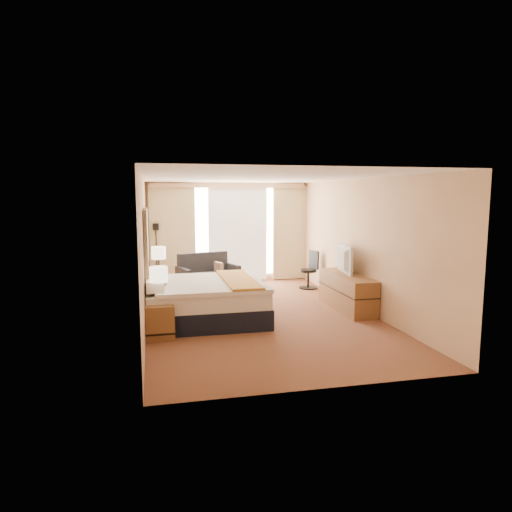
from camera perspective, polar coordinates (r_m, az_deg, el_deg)
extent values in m
cube|color=#591E19|center=(8.86, 0.28, -7.25)|extent=(4.20, 7.00, 0.02)
cube|color=white|center=(8.57, 0.29, 9.79)|extent=(4.20, 7.00, 0.02)
cube|color=#E9BC8E|center=(12.04, -3.51, 2.97)|extent=(4.20, 0.02, 2.60)
cube|color=#E9BC8E|center=(5.31, 8.91, -3.09)|extent=(4.20, 0.02, 2.60)
cube|color=#E9BC8E|center=(8.40, -13.81, 0.73)|extent=(0.02, 7.00, 2.60)
cube|color=#E9BC8E|center=(9.32, 12.96, 1.42)|extent=(0.02, 7.00, 2.60)
cube|color=black|center=(8.60, -13.52, 0.76)|extent=(0.06, 1.85, 1.50)
cube|color=brown|center=(7.56, -11.92, -7.90)|extent=(0.45, 0.52, 0.55)
cube|color=brown|center=(10.00, -12.18, -4.10)|extent=(0.45, 0.52, 0.55)
cube|color=brown|center=(9.36, 11.29, -4.40)|extent=(0.50, 1.80, 0.70)
cube|color=white|center=(12.05, -2.32, 3.08)|extent=(2.30, 0.02, 2.30)
cube|color=beige|center=(11.78, -10.40, 2.61)|extent=(1.15, 0.09, 2.50)
cube|color=beige|center=(12.30, 4.19, 2.92)|extent=(0.90, 0.09, 2.50)
cube|color=silver|center=(12.02, -2.28, 2.83)|extent=(1.55, 0.04, 2.50)
cube|color=#E9BC8E|center=(11.84, -3.43, 8.80)|extent=(4.00, 0.16, 0.12)
cube|color=black|center=(8.46, -6.41, -6.80)|extent=(2.12, 1.92, 0.35)
cube|color=white|center=(8.39, -6.44, -4.63)|extent=(2.07, 1.87, 0.30)
cube|color=white|center=(8.36, -5.91, -3.42)|extent=(1.94, 1.94, 0.07)
cube|color=orange|center=(8.43, -2.23, -2.94)|extent=(0.55, 1.94, 0.04)
cube|color=white|center=(7.82, -12.50, -3.39)|extent=(0.28, 0.79, 0.18)
cube|color=white|center=(8.73, -12.55, -2.24)|extent=(0.28, 0.79, 0.18)
cube|color=beige|center=(8.27, -11.56, -2.48)|extent=(0.10, 0.42, 0.36)
cube|color=#5A1925|center=(11.09, -5.96, -3.59)|extent=(1.57, 1.16, 0.25)
cube|color=#28292D|center=(11.01, -5.86, -2.58)|extent=(1.43, 0.99, 0.16)
cube|color=#28292D|center=(11.28, -6.65, -0.95)|extent=(1.28, 0.55, 0.55)
cube|color=#28292D|center=(10.79, -9.10, -2.69)|extent=(0.34, 0.75, 0.45)
cube|color=#28292D|center=(11.34, -3.00, -2.10)|extent=(0.34, 0.75, 0.45)
cube|color=beige|center=(11.09, -4.70, -1.60)|extent=(0.19, 0.36, 0.32)
cube|color=black|center=(11.86, -12.23, -3.55)|extent=(0.20, 0.20, 0.02)
cylinder|color=black|center=(11.75, -12.32, -0.15)|extent=(0.03, 0.03, 1.40)
cube|color=black|center=(11.67, -12.43, 3.59)|extent=(0.14, 0.14, 0.16)
cylinder|color=black|center=(11.31, 6.52, -3.96)|extent=(0.45, 0.45, 0.03)
cylinder|color=black|center=(11.26, 6.54, -2.86)|extent=(0.05, 0.05, 0.40)
cylinder|color=black|center=(11.23, 6.55, -1.83)|extent=(0.40, 0.40, 0.06)
cube|color=black|center=(11.29, 7.23, -0.45)|extent=(0.15, 0.36, 0.45)
cube|color=black|center=(7.50, -11.97, -5.69)|extent=(0.10, 0.10, 0.04)
cylinder|color=black|center=(7.46, -12.02, -4.21)|extent=(0.03, 0.03, 0.36)
cylinder|color=#FFE8BF|center=(7.41, -12.07, -2.25)|extent=(0.28, 0.28, 0.24)
cube|color=black|center=(9.96, -12.00, -2.40)|extent=(0.11, 0.11, 0.04)
cylinder|color=black|center=(9.92, -12.03, -1.19)|extent=(0.03, 0.03, 0.38)
cylinder|color=#FFE8BF|center=(9.88, -12.07, 0.39)|extent=(0.30, 0.30, 0.26)
cube|color=#9CD5F1|center=(7.62, -11.20, -5.21)|extent=(0.14, 0.14, 0.11)
cube|color=black|center=(9.83, -11.47, -2.41)|extent=(0.21, 0.17, 0.08)
imported|color=black|center=(9.46, 10.48, -0.34)|extent=(0.28, 1.00, 0.57)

